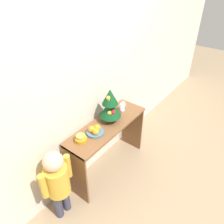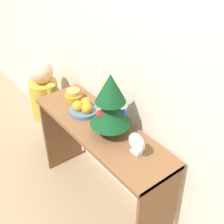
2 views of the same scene
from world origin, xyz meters
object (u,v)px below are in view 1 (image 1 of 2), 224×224
at_px(mini_tree, 110,105).
at_px(desk_clock, 122,107).
at_px(fruit_bowl, 95,131).
at_px(singing_bowl, 81,139).
at_px(child_figure, 57,180).

height_order(mini_tree, desk_clock, mini_tree).
height_order(fruit_bowl, singing_bowl, fruit_bowl).
height_order(mini_tree, fruit_bowl, mini_tree).
xyz_separation_m(fruit_bowl, desk_clock, (0.55, 0.01, 0.03)).
height_order(singing_bowl, child_figure, child_figure).
bearing_deg(desk_clock, singing_bowl, 178.02).
height_order(mini_tree, child_figure, mini_tree).
xyz_separation_m(fruit_bowl, child_figure, (-0.61, -0.02, -0.23)).
xyz_separation_m(mini_tree, desk_clock, (0.25, -0.00, -0.15)).
bearing_deg(desk_clock, child_figure, -178.77).
relative_size(mini_tree, singing_bowl, 3.24).
xyz_separation_m(singing_bowl, child_figure, (-0.42, -0.05, -0.22)).
bearing_deg(child_figure, fruit_bowl, 1.44).
bearing_deg(mini_tree, singing_bowl, 177.23).
xyz_separation_m(fruit_bowl, singing_bowl, (-0.19, 0.04, -0.00)).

